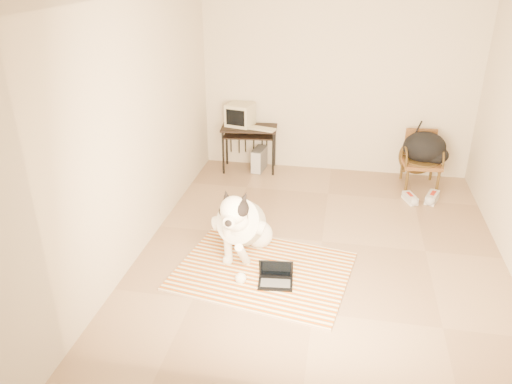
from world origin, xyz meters
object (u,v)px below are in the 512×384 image
(dog, at_px, (242,225))
(backpack, at_px, (426,149))
(computer_desk, at_px, (249,133))
(rattan_chair, at_px, (421,159))
(pc_tower, at_px, (259,159))
(crt_monitor, at_px, (240,115))
(laptop, at_px, (276,277))

(dog, bearing_deg, backpack, 46.56)
(computer_desk, xyz_separation_m, rattan_chair, (2.54, -0.08, -0.20))
(pc_tower, bearing_deg, crt_monitor, 169.74)
(computer_desk, relative_size, pc_tower, 2.21)
(dog, distance_m, rattan_chair, 3.16)
(crt_monitor, bearing_deg, laptop, -71.41)
(pc_tower, bearing_deg, backpack, -2.57)
(crt_monitor, height_order, rattan_chair, crt_monitor)
(dog, height_order, crt_monitor, crt_monitor)
(laptop, bearing_deg, rattan_chair, 59.16)
(crt_monitor, xyz_separation_m, pc_tower, (0.30, -0.06, -0.68))
(laptop, height_order, crt_monitor, crt_monitor)
(dog, height_order, pc_tower, dog)
(pc_tower, height_order, backpack, backpack)
(rattan_chair, bearing_deg, backpack, -13.44)
(crt_monitor, xyz_separation_m, rattan_chair, (2.69, -0.15, -0.46))
(crt_monitor, bearing_deg, backpack, -3.43)
(rattan_chair, bearing_deg, dog, -132.63)
(laptop, distance_m, pc_tower, 3.00)
(crt_monitor, relative_size, pc_tower, 1.12)
(laptop, bearing_deg, crt_monitor, 108.59)
(pc_tower, relative_size, backpack, 0.62)
(laptop, relative_size, computer_desk, 0.43)
(crt_monitor, bearing_deg, rattan_chair, -3.24)
(pc_tower, xyz_separation_m, backpack, (2.43, -0.11, 0.38))
(dog, distance_m, backpack, 3.19)
(backpack, bearing_deg, pc_tower, 177.43)
(dog, bearing_deg, rattan_chair, 47.37)
(computer_desk, bearing_deg, laptop, -73.68)
(backpack, bearing_deg, laptop, -121.69)
(rattan_chair, relative_size, backpack, 1.23)
(rattan_chair, bearing_deg, crt_monitor, 176.76)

